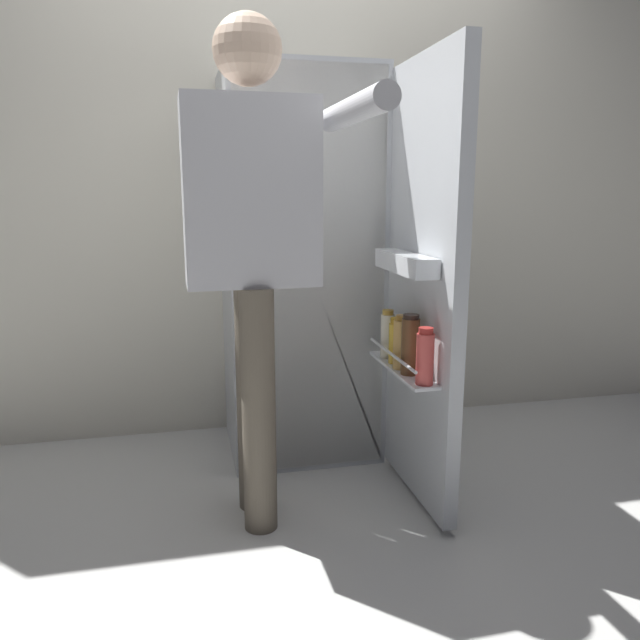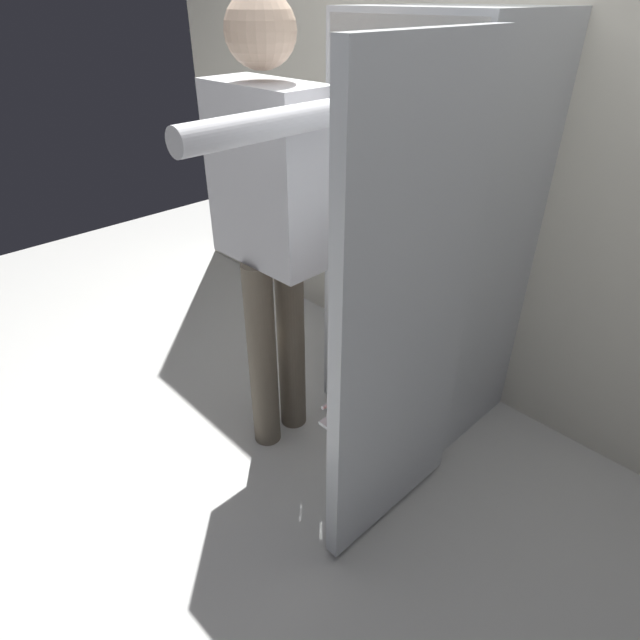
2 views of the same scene
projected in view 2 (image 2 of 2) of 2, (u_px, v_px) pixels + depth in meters
name	position (u px, v px, depth m)	size (l,w,h in m)	color
ground_plane	(336.00, 451.00, 2.38)	(6.58, 6.58, 0.00)	silver
kitchen_wall	(490.00, 123.00, 2.22)	(4.40, 0.10, 2.58)	silver
refrigerator	(427.00, 246.00, 2.19)	(0.72, 1.23, 1.72)	silver
person	(272.00, 210.00, 1.93)	(0.57, 0.78, 1.77)	#665B4C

